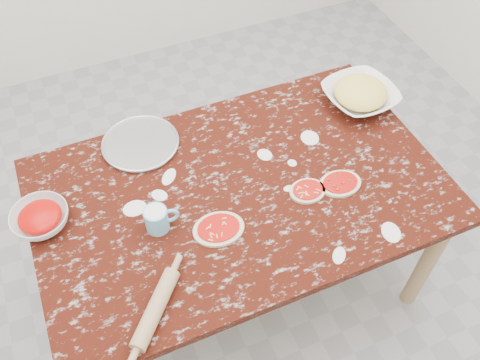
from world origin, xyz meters
The scene contains 10 objects.
ground centered at (0.00, 0.00, 0.00)m, with size 4.00×4.00×0.00m, color gray.
worktable centered at (0.00, 0.00, 0.67)m, with size 1.60×1.00×0.75m.
pizza_tray centered at (-0.29, 0.38, 0.76)m, with size 0.32×0.32×0.01m, color #B2B2B7.
sauce_bowl centered at (-0.74, 0.13, 0.78)m, with size 0.21×0.21×0.07m, color white.
cheese_bowl centered at (0.69, 0.24, 0.79)m, with size 0.31×0.31×0.08m, color white.
flour_mug centered at (-0.35, -0.05, 0.80)m, with size 0.13×0.09×0.10m.
pizza_left centered at (-0.15, -0.15, 0.76)m, with size 0.21×0.17×0.02m.
pizza_mid centered at (0.23, -0.12, 0.76)m, with size 0.15×0.13×0.02m.
pizza_right centered at (0.37, -0.14, 0.76)m, with size 0.18×0.14×0.02m.
rolling_pin centered at (-0.46, -0.37, 0.78)m, with size 0.06×0.06×0.28m, color tan.
Camera 1 is at (-0.49, -1.14, 2.32)m, focal length 38.08 mm.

